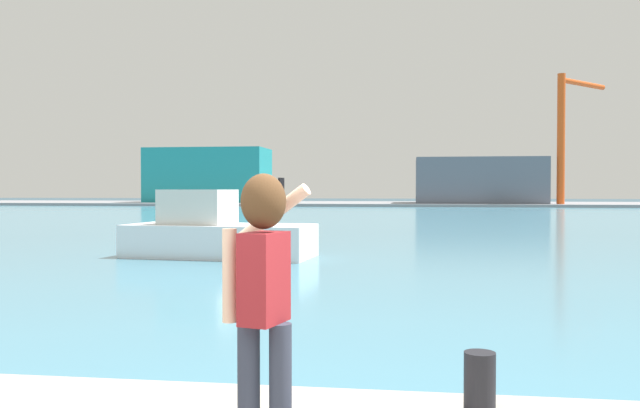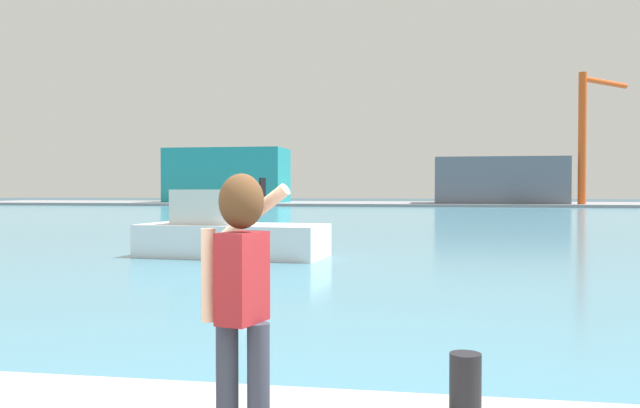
% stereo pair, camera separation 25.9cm
% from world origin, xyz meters
% --- Properties ---
extents(ground_plane, '(220.00, 220.00, 0.00)m').
position_xyz_m(ground_plane, '(0.00, 50.00, 0.00)').
color(ground_plane, '#334751').
extents(harbor_water, '(140.00, 100.00, 0.02)m').
position_xyz_m(harbor_water, '(0.00, 52.00, 0.01)').
color(harbor_water, teal).
rests_on(harbor_water, ground_plane).
extents(far_shore_dock, '(140.00, 20.00, 0.38)m').
position_xyz_m(far_shore_dock, '(0.00, 92.00, 0.19)').
color(far_shore_dock, gray).
rests_on(far_shore_dock, ground_plane).
extents(person_photographer, '(0.54, 0.57, 1.74)m').
position_xyz_m(person_photographer, '(-0.02, 0.59, 1.72)').
color(person_photographer, '#2D3342').
rests_on(person_photographer, quay_promenade).
extents(harbor_bollard, '(0.23, 0.23, 0.45)m').
position_xyz_m(harbor_bollard, '(1.39, 1.54, 0.88)').
color(harbor_bollard, black).
rests_on(harbor_bollard, quay_promenade).
extents(boat_moored, '(6.47, 3.17, 2.27)m').
position_xyz_m(boat_moored, '(-5.70, 18.04, 0.82)').
color(boat_moored, white).
rests_on(boat_moored, harbor_water).
extents(warehouse_left, '(17.50, 8.47, 7.97)m').
position_xyz_m(warehouse_left, '(-29.10, 90.82, 4.37)').
color(warehouse_left, teal).
rests_on(warehouse_left, far_shore_dock).
extents(warehouse_right, '(17.16, 11.19, 6.21)m').
position_xyz_m(warehouse_right, '(10.04, 89.92, 3.49)').
color(warehouse_right, slate).
rests_on(warehouse_right, far_shore_dock).
extents(port_crane, '(7.90, 8.23, 16.88)m').
position_xyz_m(port_crane, '(20.83, 85.95, 10.59)').
color(port_crane, '#D84C19').
rests_on(port_crane, far_shore_dock).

